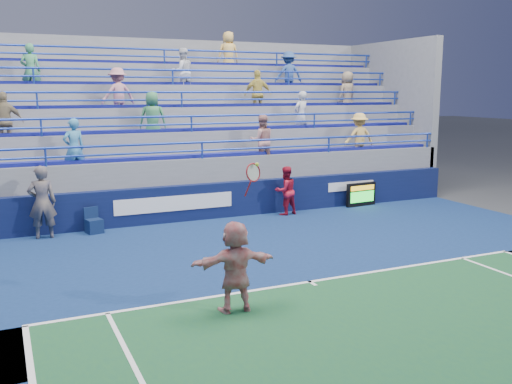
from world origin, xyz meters
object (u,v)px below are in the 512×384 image
tennis_player (235,266)px  serve_speed_board (361,195)px  line_judge (42,202)px  judge_chair (94,225)px  ball_girl (285,191)px

tennis_player → serve_speed_board: bearing=42.9°
serve_speed_board → line_judge: size_ratio=0.60×
judge_chair → serve_speed_board: bearing=0.7°
judge_chair → line_judge: line_judge is taller
line_judge → ball_girl: 7.23m
serve_speed_board → tennis_player: (-7.47, -6.95, 0.43)m
serve_speed_board → judge_chair: serve_speed_board is taller
serve_speed_board → ball_girl: (-2.97, -0.14, 0.37)m
judge_chair → tennis_player: tennis_player is taller
judge_chair → tennis_player: 7.01m
tennis_player → ball_girl: size_ratio=1.72×
serve_speed_board → line_judge: line_judge is taller
tennis_player → line_judge: bearing=111.8°
line_judge → judge_chair: bearing=-176.3°
serve_speed_board → line_judge: 10.22m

